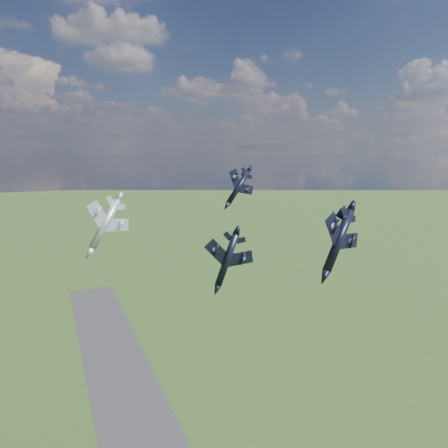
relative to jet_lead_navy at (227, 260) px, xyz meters
name	(u,v)px	position (x,y,z in m)	size (l,w,h in m)	color
jet_lead_navy	(227,260)	(0.00, 0.00, 0.00)	(9.27, 12.93, 2.67)	black
jet_right_navy	(339,241)	(10.11, -16.81, 5.87)	(9.43, 13.15, 2.72)	black
jet_high_navy	(238,187)	(12.89, 24.11, 9.96)	(8.91, 12.42, 2.57)	black
jet_left_silver	(105,224)	(-18.97, 7.95, 6.16)	(9.17, 12.78, 2.64)	#9EA0A8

